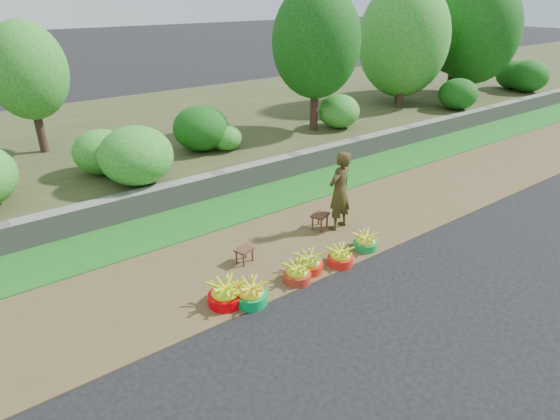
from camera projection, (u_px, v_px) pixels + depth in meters
ground_plane at (340, 271)px, 7.96m from camera, size 120.00×120.00×0.00m
dirt_shoulder at (294, 242)px, 8.86m from camera, size 80.00×2.50×0.02m
grass_verge at (238, 206)px, 10.31m from camera, size 80.00×1.50×0.04m
retaining_wall at (218, 184)px, 10.81m from camera, size 80.00×0.35×0.55m
earth_bank at (139, 136)px, 14.38m from camera, size 80.00×10.00×0.50m
vegetation at (245, 60)px, 12.99m from camera, size 32.15×7.05×4.42m
basin_a at (225, 294)px, 7.05m from camera, size 0.53×0.53×0.40m
basin_b at (251, 294)px, 7.08m from camera, size 0.51×0.51×0.38m
basin_c at (297, 273)px, 7.62m from camera, size 0.46×0.46×0.34m
basin_d at (309, 263)px, 7.89m from camera, size 0.48×0.48×0.36m
basin_e at (340, 257)px, 8.10m from camera, size 0.45×0.45×0.33m
basin_f at (365, 242)px, 8.58m from camera, size 0.45×0.45×0.34m
stool_left at (244, 251)px, 8.10m from camera, size 0.36×0.31×0.27m
stool_right at (320, 217)px, 9.26m from camera, size 0.43×0.38×0.31m
vendor_woman at (340, 191)px, 9.05m from camera, size 0.64×0.49×1.59m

